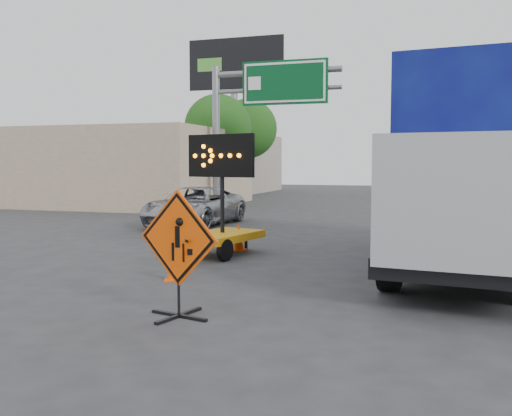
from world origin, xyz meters
The scene contains 14 objects.
ground centered at (0.00, 0.00, 0.00)m, with size 100.00×100.00×0.00m, color #2D2D30.
storefront_left_near centered at (-14.00, 20.00, 2.00)m, with size 14.00×10.00×4.00m, color tan.
storefront_left_far centered at (-15.00, 34.00, 2.20)m, with size 12.00×10.00×4.40m, color #AB9F8E.
highway_gantry centered at (-4.43, 17.96, 5.07)m, with size 6.18×0.38×6.90m.
billboard centered at (-8.35, 25.87, 7.35)m, with size 6.10×0.54×9.85m.
tree_left_near centered at (-8.00, 22.00, 4.16)m, with size 3.71×3.71×6.03m.
tree_left_far centered at (-9.00, 30.00, 4.60)m, with size 4.10×4.10×6.66m.
construction_sign centered at (0.14, -0.06, 0.98)m, with size 1.37×0.98×1.87m.
arrow_board centered at (-1.30, 5.41, 0.66)m, with size 1.83×2.29×2.94m.
pickup_truck centered at (-4.66, 11.31, 0.69)m, with size 2.30×4.98×1.38m, color #9EA0A5.
box_truck centered at (4.48, 5.52, 1.91)m, with size 3.53×9.09×4.21m.
cone_a centered at (-1.10, 2.28, 0.32)m, with size 0.42×0.42×0.64m.
cone_b centered at (-1.55, 3.84, 0.36)m, with size 0.41×0.41×0.71m.
cone_c centered at (-1.18, 6.24, 0.36)m, with size 0.47×0.47×0.73m.
Camera 1 is at (3.72, -7.49, 2.25)m, focal length 40.00 mm.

